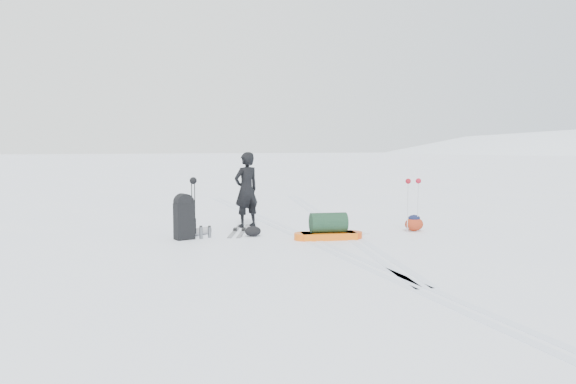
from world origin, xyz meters
The scene contains 13 objects.
ground centered at (0.00, 0.00, 0.00)m, with size 200.00×200.00×0.00m, color white.
ski_tracks centered at (0.61, 0.88, 0.00)m, with size 3.38×17.97×0.01m.
skier centered at (-0.89, 1.51, 0.91)m, with size 0.67×0.44×1.83m, color black.
pulk_sled centered at (0.46, -0.66, 0.22)m, with size 1.52×0.58×0.57m.
expedition_rucksack centered at (-2.46, 0.18, 0.45)m, with size 0.89×0.89×0.98m.
ski_poles_black centered at (-2.25, 0.67, 1.06)m, with size 0.17×0.16×1.29m.
ski_poles_silver centered at (2.66, -0.24, 1.04)m, with size 0.39×0.14×1.24m.
touring_skis_grey centered at (-1.18, 0.91, 0.02)m, with size 0.88×1.97×0.07m.
touring_skis_white centered at (1.09, 0.38, 0.01)m, with size 0.98×1.54×0.06m.
rope_coil centered at (0.84, -0.32, 0.03)m, with size 0.47×0.47×0.05m.
small_daypack centered at (2.75, -0.15, 0.18)m, with size 0.55×0.51×0.38m.
thermos_pair centered at (-2.06, 0.15, 0.13)m, with size 0.28×0.18×0.28m.
stuff_sack centered at (-1.02, 0.13, 0.11)m, with size 0.42×0.35×0.23m.
Camera 1 is at (-3.52, -11.83, 2.04)m, focal length 35.00 mm.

